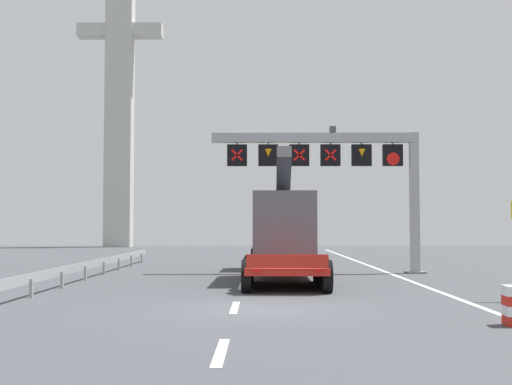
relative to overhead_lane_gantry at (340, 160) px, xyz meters
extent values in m
plane|color=#424449|center=(-3.91, -13.48, -5.35)|extent=(112.00, 112.00, 0.00)
cube|color=silver|center=(-4.47, -19.48, -5.35)|extent=(0.20, 2.60, 0.01)
cube|color=silver|center=(-4.47, -13.11, -5.35)|extent=(0.20, 2.60, 0.01)
cube|color=silver|center=(-4.47, -6.75, -5.35)|extent=(0.20, 2.60, 0.01)
cube|color=silver|center=(-4.47, -0.39, -5.35)|extent=(0.20, 2.60, 0.01)
cube|color=silver|center=(-4.47, 5.97, -5.35)|extent=(0.20, 2.60, 0.01)
cube|color=silver|center=(-4.47, 12.34, -5.35)|extent=(0.20, 2.60, 0.01)
cube|color=silver|center=(-4.47, 18.70, -5.35)|extent=(0.20, 2.60, 0.01)
cube|color=silver|center=(-4.47, 25.06, -5.35)|extent=(0.20, 2.60, 0.01)
cube|color=silver|center=(-4.47, 31.42, -5.35)|extent=(0.20, 2.60, 0.01)
cube|color=silver|center=(-4.47, 37.79, -5.35)|extent=(0.20, 2.60, 0.01)
cube|color=silver|center=(-4.47, 44.15, -5.35)|extent=(0.20, 2.60, 0.01)
cube|color=silver|center=(-4.47, 50.51, -5.35)|extent=(0.20, 2.60, 0.01)
cube|color=silver|center=(-4.47, 56.87, -5.35)|extent=(0.20, 2.60, 0.01)
cube|color=silver|center=(2.29, -1.48, -5.35)|extent=(0.20, 63.00, 0.01)
cube|color=#9EA0A5|center=(3.54, 0.00, -2.01)|extent=(0.40, 0.40, 6.69)
cube|color=slate|center=(3.54, 0.00, -5.31)|extent=(0.90, 0.90, 0.08)
cube|color=#9EA0A5|center=(-1.18, 0.00, 1.08)|extent=(9.85, 0.44, 0.44)
cube|color=#4C4C51|center=(-0.32, 0.00, 1.48)|extent=(0.28, 0.40, 0.28)
cube|color=black|center=(2.53, 0.00, 0.25)|extent=(0.95, 0.24, 1.03)
cube|color=#9EA0A5|center=(2.53, 0.00, 0.81)|extent=(0.08, 0.08, 0.16)
cone|color=red|center=(2.53, -0.13, 0.06)|extent=(0.61, 0.02, 0.61)
cube|color=black|center=(1.05, 0.00, 0.25)|extent=(0.95, 0.24, 1.03)
cube|color=#9EA0A5|center=(1.05, 0.00, 0.81)|extent=(0.08, 0.08, 0.16)
cone|color=orange|center=(1.05, -0.13, 0.35)|extent=(0.34, 0.34, 0.36)
cube|color=black|center=(-0.44, 0.00, 0.25)|extent=(0.95, 0.24, 1.03)
cube|color=#9EA0A5|center=(-0.44, 0.00, 0.81)|extent=(0.08, 0.08, 0.16)
cube|color=red|center=(-0.44, -0.13, 0.25)|extent=(0.58, 0.02, 0.58)
cube|color=red|center=(-0.44, -0.13, 0.25)|extent=(0.58, 0.02, 0.58)
cube|color=black|center=(-1.92, 0.00, 0.25)|extent=(0.95, 0.24, 1.03)
cube|color=#9EA0A5|center=(-1.92, 0.00, 0.81)|extent=(0.08, 0.08, 0.16)
cube|color=red|center=(-1.92, -0.13, 0.25)|extent=(0.58, 0.02, 0.58)
cube|color=red|center=(-1.92, -0.13, 0.25)|extent=(0.58, 0.02, 0.58)
cube|color=black|center=(-3.41, 0.00, 0.25)|extent=(0.95, 0.24, 1.03)
cube|color=#9EA0A5|center=(-3.41, 0.00, 0.81)|extent=(0.08, 0.08, 0.16)
cone|color=orange|center=(-3.41, -0.13, 0.35)|extent=(0.34, 0.34, 0.36)
cube|color=black|center=(-4.89, 0.00, 0.25)|extent=(0.95, 0.24, 1.03)
cube|color=#9EA0A5|center=(-4.89, 0.00, 0.81)|extent=(0.08, 0.08, 0.16)
cube|color=red|center=(-4.89, -0.13, 0.25)|extent=(0.58, 0.02, 0.58)
cube|color=red|center=(-4.89, -0.13, 0.25)|extent=(0.58, 0.02, 0.58)
cube|color=red|center=(-2.85, -4.65, -4.62)|extent=(2.90, 10.43, 0.24)
cube|color=red|center=(-2.90, -9.93, -4.25)|extent=(2.66, 0.11, 0.44)
cylinder|color=black|center=(-4.24, -9.13, -4.80)|extent=(0.33, 1.10, 1.10)
cylinder|color=black|center=(-1.54, -9.16, -4.80)|extent=(0.33, 1.10, 1.10)
cylinder|color=black|center=(-4.23, -8.08, -4.80)|extent=(0.33, 1.10, 1.10)
cylinder|color=black|center=(-1.53, -8.11, -4.80)|extent=(0.33, 1.10, 1.10)
cylinder|color=black|center=(-4.22, -7.03, -4.80)|extent=(0.33, 1.10, 1.10)
cylinder|color=black|center=(-1.52, -7.06, -4.80)|extent=(0.33, 1.10, 1.10)
cylinder|color=black|center=(-4.21, -5.98, -4.80)|extent=(0.33, 1.10, 1.10)
cylinder|color=black|center=(-1.51, -6.01, -4.80)|extent=(0.33, 1.10, 1.10)
cylinder|color=black|center=(-4.20, -4.93, -4.80)|extent=(0.33, 1.10, 1.10)
cylinder|color=black|center=(-1.50, -4.96, -4.80)|extent=(0.33, 1.10, 1.10)
cube|color=gold|center=(-2.78, 2.45, -3.25)|extent=(2.61, 3.23, 3.10)
cube|color=black|center=(-2.78, 2.45, -2.56)|extent=(2.64, 3.25, 0.60)
cylinder|color=black|center=(-4.06, 3.35, -4.80)|extent=(0.35, 1.10, 1.10)
cylinder|color=black|center=(-1.48, 3.32, -4.80)|extent=(0.35, 1.10, 1.10)
cylinder|color=black|center=(-4.08, 1.35, -4.80)|extent=(0.35, 1.10, 1.10)
cylinder|color=black|center=(-1.50, 1.32, -4.80)|extent=(0.35, 1.10, 1.10)
cube|color=#565B66|center=(-2.84, -4.25, -3.15)|extent=(2.44, 5.74, 2.70)
cube|color=#2D2D33|center=(-2.85, -5.10, -1.20)|extent=(0.59, 2.95, 2.29)
cube|color=red|center=(-3.88, -9.96, -4.55)|extent=(0.20, 0.06, 0.12)
cube|color=red|center=(-1.92, -9.98, -4.55)|extent=(0.20, 0.06, 0.12)
cube|color=#999EA3|center=(-10.98, -2.79, -4.75)|extent=(0.04, 25.38, 0.32)
cube|color=#999EA3|center=(-10.92, -10.72, -5.05)|extent=(0.10, 0.10, 0.60)
cube|color=#999EA3|center=(-10.92, -7.55, -5.05)|extent=(0.10, 0.10, 0.60)
cube|color=#999EA3|center=(-10.92, -4.38, -5.05)|extent=(0.10, 0.10, 0.60)
cube|color=#999EA3|center=(-10.92, -1.20, -5.05)|extent=(0.10, 0.10, 0.60)
cube|color=#999EA3|center=(-10.92, 1.97, -5.05)|extent=(0.10, 0.10, 0.60)
cube|color=#999EA3|center=(-10.92, 5.14, -5.05)|extent=(0.10, 0.10, 0.60)
cube|color=#999EA3|center=(-10.92, 8.31, -5.05)|extent=(0.10, 0.10, 0.60)
cube|color=#B7B7B2|center=(-18.78, 37.98, 13.20)|extent=(2.80, 2.00, 37.11)
cube|color=#B7B7B2|center=(-18.78, 37.98, 17.65)|extent=(9.00, 1.60, 1.40)
camera|label=1|loc=(-3.76, -31.31, -3.09)|focal=46.26mm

